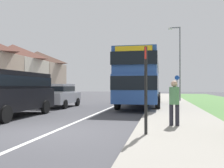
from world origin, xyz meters
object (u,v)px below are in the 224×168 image
at_px(street_lamp_mid, 179,59).
at_px(double_decker_bus, 141,77).
at_px(bus_stop_sign, 146,84).
at_px(cycle_route_sign, 177,87).
at_px(parked_van_black, 10,90).
at_px(pedestrian_at_stop, 174,101).
at_px(parked_car_silver, 60,94).
at_px(pedestrian_walking_away, 175,92).

bearing_deg(street_lamp_mid, double_decker_bus, -116.67).
height_order(bus_stop_sign, cycle_route_sign, bus_stop_sign).
height_order(parked_van_black, street_lamp_mid, street_lamp_mid).
height_order(pedestrian_at_stop, street_lamp_mid, street_lamp_mid).
xyz_separation_m(parked_car_silver, street_lamp_mid, (8.70, 7.93, 3.22)).
distance_m(parked_car_silver, pedestrian_walking_away, 9.37).
xyz_separation_m(double_decker_bus, bus_stop_sign, (1.02, -10.97, -0.60)).
height_order(double_decker_bus, cycle_route_sign, double_decker_bus).
distance_m(double_decker_bus, pedestrian_at_stop, 9.53).
bearing_deg(parked_van_black, cycle_route_sign, 57.93).
bearing_deg(parked_car_silver, double_decker_bus, 16.96).
xyz_separation_m(double_decker_bus, pedestrian_at_stop, (1.89, -9.27, -1.17)).
bearing_deg(cycle_route_sign, double_decker_bus, -115.68).
height_order(parked_car_silver, pedestrian_walking_away, pedestrian_walking_away).
height_order(pedestrian_at_stop, bus_stop_sign, bus_stop_sign).
relative_size(parked_van_black, bus_stop_sign, 2.15).
xyz_separation_m(parked_van_black, bus_stop_sign, (6.61, -3.48, 0.25)).
xyz_separation_m(parked_car_silver, pedestrian_walking_away, (8.17, 4.59, 0.08)).
relative_size(parked_car_silver, cycle_route_sign, 1.57).
bearing_deg(parked_car_silver, bus_stop_sign, -54.60).
height_order(pedestrian_walking_away, bus_stop_sign, bus_stop_sign).
bearing_deg(double_decker_bus, street_lamp_mid, 63.33).
distance_m(pedestrian_at_stop, pedestrian_walking_away, 12.18).
distance_m(bus_stop_sign, cycle_route_sign, 17.23).
xyz_separation_m(bus_stop_sign, street_lamp_mid, (2.11, 17.20, 2.58)).
xyz_separation_m(parked_van_black, pedestrian_at_stop, (7.48, -1.78, -0.32)).
xyz_separation_m(double_decker_bus, cycle_route_sign, (2.96, 6.15, -0.71)).
distance_m(parked_van_black, parked_car_silver, 5.80).
relative_size(double_decker_bus, parked_car_silver, 2.50).
bearing_deg(parked_van_black, parked_car_silver, 89.81).
height_order(parked_van_black, cycle_route_sign, cycle_route_sign).
xyz_separation_m(parked_car_silver, cycle_route_sign, (8.53, 7.85, 0.53)).
bearing_deg(cycle_route_sign, pedestrian_walking_away, -96.32).
height_order(double_decker_bus, pedestrian_walking_away, double_decker_bus).
bearing_deg(double_decker_bus, parked_van_black, -126.74).
relative_size(double_decker_bus, bus_stop_sign, 3.80).
distance_m(pedestrian_walking_away, bus_stop_sign, 13.96).
height_order(parked_van_black, pedestrian_at_stop, parked_van_black).
relative_size(parked_van_black, pedestrian_walking_away, 3.35).
bearing_deg(pedestrian_walking_away, parked_van_black, -128.26).
xyz_separation_m(double_decker_bus, pedestrian_walking_away, (2.60, 2.89, -1.17)).
height_order(double_decker_bus, parked_car_silver, double_decker_bus).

